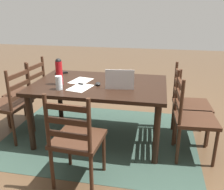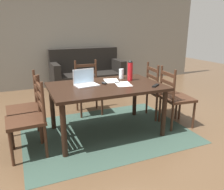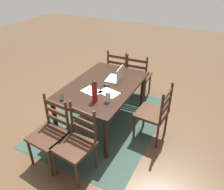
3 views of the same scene
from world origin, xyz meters
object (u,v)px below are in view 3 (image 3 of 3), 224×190
at_px(chair_far_head, 154,113).
at_px(laptop, 116,76).
at_px(chair_right_far, 76,144).
at_px(drinking_glass, 108,97).
at_px(dining_table, 103,89).
at_px(chair_right_near, 50,134).
at_px(computer_mouse, 107,85).
at_px(chair_left_near, 120,72).
at_px(water_bottle, 95,90).
at_px(tv_remote, 62,98).
at_px(chair_left_far, 138,76).

xyz_separation_m(chair_far_head, laptop, (-0.27, -0.78, 0.33)).
distance_m(chair_right_far, drinking_glass, 0.79).
bearing_deg(chair_right_far, dining_table, -168.94).
bearing_deg(chair_far_head, chair_right_near, -45.27).
xyz_separation_m(dining_table, laptop, (-0.27, 0.11, 0.14)).
relative_size(drinking_glass, computer_mouse, 1.56).
relative_size(chair_far_head, chair_right_near, 1.00).
xyz_separation_m(chair_far_head, chair_left_near, (-1.09, -1.10, 0.00)).
xyz_separation_m(chair_right_near, water_bottle, (-0.63, 0.33, 0.43)).
height_order(laptop, computer_mouse, laptop).
bearing_deg(tv_remote, chair_right_far, -75.58).
xyz_separation_m(chair_left_far, chair_right_far, (2.17, 0.00, 0.00)).
xyz_separation_m(chair_right_near, laptop, (-1.36, 0.32, 0.33)).
relative_size(chair_left_far, chair_left_near, 1.00).
bearing_deg(chair_right_far, chair_right_near, -90.01).
height_order(drinking_glass, computer_mouse, drinking_glass).
bearing_deg(laptop, chair_right_far, 4.14).
relative_size(chair_left_far, chair_right_far, 1.00).
bearing_deg(laptop, chair_left_near, -158.61).
distance_m(water_bottle, drinking_glass, 0.21).
bearing_deg(laptop, chair_right_near, -13.18).
height_order(chair_left_far, chair_right_near, same).
height_order(chair_far_head, chair_left_near, same).
relative_size(chair_left_near, tv_remote, 5.59).
bearing_deg(chair_left_near, chair_left_far, 90.00).
xyz_separation_m(chair_left_near, water_bottle, (1.54, 0.33, 0.43)).
bearing_deg(chair_left_near, chair_right_far, 10.89).
xyz_separation_m(chair_right_far, water_bottle, (-0.63, -0.08, 0.43)).
bearing_deg(dining_table, chair_left_near, -169.29).
distance_m(chair_left_far, drinking_glass, 1.52).
bearing_deg(chair_right_near, dining_table, 169.39).
relative_size(dining_table, computer_mouse, 15.93).
relative_size(chair_far_head, chair_left_near, 1.00).
bearing_deg(chair_far_head, tv_remote, -63.25).
bearing_deg(laptop, water_bottle, 1.16).
bearing_deg(chair_left_far, computer_mouse, -7.30).
height_order(chair_far_head, computer_mouse, chair_far_head).
distance_m(laptop, drinking_glass, 0.68).
relative_size(chair_right_near, laptop, 2.76).
height_order(dining_table, chair_left_near, chair_left_near).
height_order(chair_left_far, drinking_glass, chair_left_far).
height_order(chair_right_near, tv_remote, chair_right_near).
height_order(laptop, drinking_glass, laptop).
height_order(computer_mouse, tv_remote, computer_mouse).
distance_m(chair_left_far, computer_mouse, 1.13).
relative_size(chair_left_far, chair_right_near, 1.00).
height_order(chair_far_head, water_bottle, water_bottle).
bearing_deg(dining_table, water_bottle, 15.91).
bearing_deg(laptop, dining_table, -22.94).
bearing_deg(computer_mouse, chair_left_far, 149.13).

